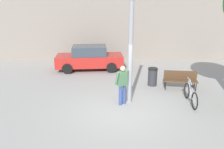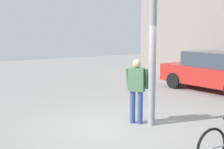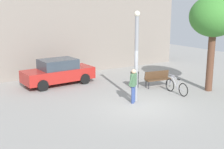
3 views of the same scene
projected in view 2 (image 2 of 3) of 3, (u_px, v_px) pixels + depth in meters
ground_plane at (118, 127)px, 8.10m from camera, size 36.00×36.00×0.00m
lamppost at (153, 31)px, 7.96m from camera, size 0.28×0.28×4.40m
person_by_lamppost at (137, 87)px, 8.30m from camera, size 0.61×0.54×1.67m
parked_car_red at (214, 71)px, 12.65m from camera, size 4.30×2.03×1.55m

